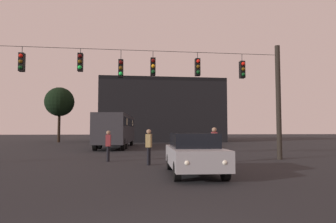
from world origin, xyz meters
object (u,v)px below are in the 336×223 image
object	(u,v)px
pedestrian_crossing_left	(214,143)
pedestrian_crossing_right	(149,145)
car_near_right	(194,153)
pedestrian_crossing_center	(108,144)
city_bus	(116,128)
tree_left_silhouette	(60,102)

from	to	relation	value
pedestrian_crossing_left	pedestrian_crossing_right	world-z (taller)	pedestrian_crossing_left
pedestrian_crossing_right	car_near_right	bearing A→B (deg)	-64.95
pedestrian_crossing_right	pedestrian_crossing_center	bearing A→B (deg)	138.02
car_near_right	pedestrian_crossing_left	distance (m)	3.96
pedestrian_crossing_left	pedestrian_crossing_right	distance (m)	3.31
pedestrian_crossing_left	city_bus	bearing A→B (deg)	111.28
city_bus	tree_left_silhouette	distance (m)	16.09
city_bus	car_near_right	xyz separation A→B (m)	(3.64, -17.50, -1.07)
pedestrian_crossing_left	tree_left_silhouette	world-z (taller)	tree_left_silhouette
city_bus	car_near_right	world-z (taller)	city_bus
car_near_right	tree_left_silhouette	xyz separation A→B (m)	(-11.87, 30.85, 4.65)
pedestrian_crossing_center	pedestrian_crossing_right	xyz separation A→B (m)	(2.01, -1.81, 0.04)
car_near_right	pedestrian_crossing_left	xyz separation A→B (m)	(1.80, 3.52, 0.22)
car_near_right	tree_left_silhouette	size ratio (longest dim) A/B	0.59
pedestrian_crossing_center	tree_left_silhouette	size ratio (longest dim) A/B	0.22
city_bus	pedestrian_crossing_right	xyz separation A→B (m)	(2.16, -14.32, -0.92)
pedestrian_crossing_left	pedestrian_crossing_center	bearing A→B (deg)	164.47
car_near_right	pedestrian_crossing_right	size ratio (longest dim) A/B	2.63
car_near_right	pedestrian_crossing_right	distance (m)	3.52
pedestrian_crossing_center	car_near_right	bearing A→B (deg)	-54.98
city_bus	pedestrian_crossing_center	distance (m)	12.55
car_near_right	pedestrian_crossing_left	bearing A→B (deg)	62.91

